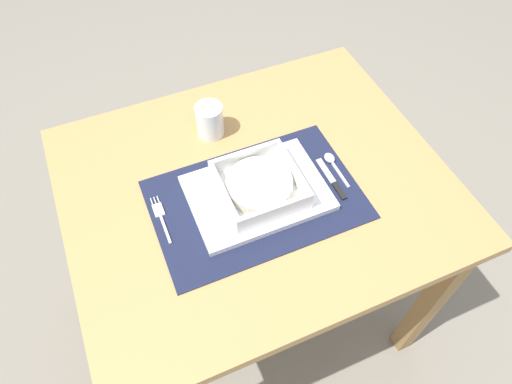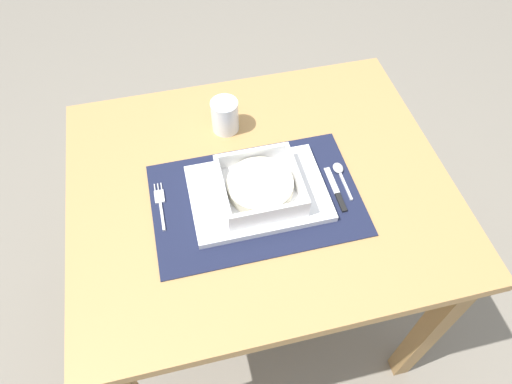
{
  "view_description": "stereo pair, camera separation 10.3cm",
  "coord_description": "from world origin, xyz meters",
  "px_view_note": "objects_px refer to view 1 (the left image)",
  "views": [
    {
      "loc": [
        -0.26,
        -0.61,
        1.57
      ],
      "look_at": [
        -0.02,
        -0.05,
        0.74
      ],
      "focal_mm": 32.45,
      "sensor_mm": 36.0,
      "label": 1
    },
    {
      "loc": [
        -0.16,
        -0.64,
        1.57
      ],
      "look_at": [
        -0.02,
        -0.05,
        0.74
      ],
      "focal_mm": 32.45,
      "sensor_mm": 36.0,
      "label": 2
    }
  ],
  "objects_px": {
    "dining_table": "(256,208)",
    "drinking_glass": "(210,122)",
    "butter_knife": "(333,181)",
    "porridge_bowl": "(259,186)",
    "spoon": "(332,161)",
    "fork": "(160,216)"
  },
  "relations": [
    {
      "from": "fork",
      "to": "drinking_glass",
      "type": "distance_m",
      "value": 0.28
    },
    {
      "from": "dining_table",
      "to": "drinking_glass",
      "type": "height_order",
      "value": "drinking_glass"
    },
    {
      "from": "butter_knife",
      "to": "drinking_glass",
      "type": "height_order",
      "value": "drinking_glass"
    },
    {
      "from": "drinking_glass",
      "to": "porridge_bowl",
      "type": "bearing_deg",
      "value": -81.8
    },
    {
      "from": "fork",
      "to": "spoon",
      "type": "distance_m",
      "value": 0.43
    },
    {
      "from": "dining_table",
      "to": "spoon",
      "type": "height_order",
      "value": "spoon"
    },
    {
      "from": "porridge_bowl",
      "to": "drinking_glass",
      "type": "relative_size",
      "value": 2.04
    },
    {
      "from": "butter_knife",
      "to": "drinking_glass",
      "type": "distance_m",
      "value": 0.34
    },
    {
      "from": "fork",
      "to": "drinking_glass",
      "type": "height_order",
      "value": "drinking_glass"
    },
    {
      "from": "spoon",
      "to": "butter_knife",
      "type": "bearing_deg",
      "value": -118.88
    },
    {
      "from": "dining_table",
      "to": "porridge_bowl",
      "type": "relative_size",
      "value": 5.02
    },
    {
      "from": "porridge_bowl",
      "to": "butter_knife",
      "type": "distance_m",
      "value": 0.18
    },
    {
      "from": "dining_table",
      "to": "fork",
      "type": "xyz_separation_m",
      "value": [
        -0.23,
        -0.01,
        0.11
      ]
    },
    {
      "from": "fork",
      "to": "drinking_glass",
      "type": "bearing_deg",
      "value": 48.8
    },
    {
      "from": "spoon",
      "to": "drinking_glass",
      "type": "xyz_separation_m",
      "value": [
        -0.23,
        0.21,
        0.03
      ]
    },
    {
      "from": "spoon",
      "to": "dining_table",
      "type": "bearing_deg",
      "value": 171.96
    },
    {
      "from": "spoon",
      "to": "butter_knife",
      "type": "xyz_separation_m",
      "value": [
        -0.03,
        -0.05,
        -0.0
      ]
    },
    {
      "from": "fork",
      "to": "spoon",
      "type": "relative_size",
      "value": 1.19
    },
    {
      "from": "butter_knife",
      "to": "spoon",
      "type": "bearing_deg",
      "value": 65.18
    },
    {
      "from": "dining_table",
      "to": "fork",
      "type": "distance_m",
      "value": 0.26
    },
    {
      "from": "porridge_bowl",
      "to": "spoon",
      "type": "relative_size",
      "value": 1.61
    },
    {
      "from": "porridge_bowl",
      "to": "spoon",
      "type": "xyz_separation_m",
      "value": [
        0.2,
        0.02,
        -0.03
      ]
    }
  ]
}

